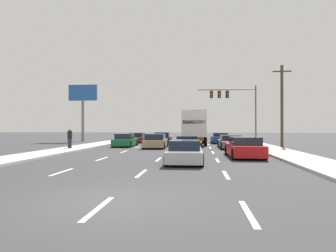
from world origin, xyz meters
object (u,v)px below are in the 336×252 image
car_tan (156,141)px  car_navy (187,144)px  car_black (162,138)px  car_red (244,148)px  box_truck (194,126)px  roadside_billboard (83,101)px  car_maroon (137,138)px  traffic_signal_mast (230,99)px  utility_pole_mid (282,104)px  car_gray (230,142)px  car_green (125,141)px  car_silver (185,152)px  car_blue (220,138)px  pedestrian_near_corner (70,138)px

car_tan → car_navy: size_ratio=1.05×
car_black → car_red: (7.11, -15.08, 0.00)m
box_truck → roadside_billboard: (-14.88, 5.90, 3.37)m
car_maroon → traffic_signal_mast: (11.75, 4.47, 5.22)m
car_maroon → utility_pole_mid: 17.06m
car_black → car_gray: 10.26m
car_green → box_truck: 7.54m
car_black → traffic_signal_mast: 11.37m
car_green → traffic_signal_mast: size_ratio=0.55×
car_silver → car_gray: car_silver is taller
car_gray → traffic_signal_mast: 14.09m
car_green → roadside_billboard: bearing=132.1°
car_blue → pedestrian_near_corner: (-13.29, -11.39, 0.40)m
car_silver → pedestrian_near_corner: 12.48m
car_green → car_navy: 8.40m
box_truck → pedestrian_near_corner: 12.90m
pedestrian_near_corner → box_truck: bearing=37.2°
pedestrian_near_corner → car_maroon: bearing=74.8°
traffic_signal_mast → roadside_billboard: (-19.59, -2.52, -0.38)m
car_red → pedestrian_near_corner: pedestrian_near_corner is taller
car_navy → car_tan: bearing=127.9°
car_navy → car_blue: 12.76m
car_maroon → traffic_signal_mast: bearing=20.8°
car_gray → roadside_billboard: roadside_billboard is taller
box_truck → car_navy: (-0.37, -8.68, -1.45)m
car_green → utility_pole_mid: size_ratio=0.54×
car_tan → car_blue: bearing=52.6°
box_truck → car_navy: box_truck is taller
car_navy → traffic_signal_mast: traffic_signal_mast is taller
car_tan → car_blue: size_ratio=0.94×
car_maroon → car_red: car_red is taller
car_black → car_navy: bearing=-73.7°
car_silver → roadside_billboard: bearing=124.7°
box_truck → car_blue: box_truck is taller
car_black → car_silver: car_black is taller
car_black → car_red: bearing=-64.8°
car_maroon → car_red: 19.25m
car_green → car_silver: size_ratio=0.93×
car_gray → box_truck: bearing=126.1°
car_green → car_gray: bearing=-8.1°
car_navy → car_silver: 6.55m
car_green → pedestrian_near_corner: size_ratio=2.61×
car_tan → traffic_signal_mast: bearing=58.6°
car_gray → traffic_signal_mast: bearing=84.0°
box_truck → pedestrian_near_corner: box_truck is taller
car_red → utility_pole_mid: size_ratio=0.55×
box_truck → traffic_signal_mast: bearing=60.8°
car_maroon → car_navy: (6.67, -12.64, 0.02)m
car_navy → car_silver: car_navy is taller
car_tan → car_gray: bearing=1.9°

